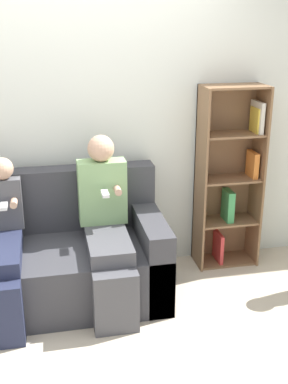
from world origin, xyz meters
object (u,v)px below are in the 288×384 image
at_px(child_seated, 6,246).
at_px(adult_seated, 107,224).
at_px(bookshelf, 229,177).
at_px(couch, 45,261).

bearing_deg(child_seated, adult_seated, 3.41).
distance_m(child_seated, bookshelf, 1.90).
bearing_deg(adult_seated, couch, 165.00).
height_order(child_seated, bookshelf, bookshelf).
bearing_deg(couch, child_seated, -146.62).
height_order(couch, child_seated, child_seated).
height_order(adult_seated, bookshelf, bookshelf).
xyz_separation_m(adult_seated, bookshelf, (1.11, 0.44, 0.14)).
height_order(couch, adult_seated, adult_seated).
bearing_deg(bookshelf, couch, -168.72).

